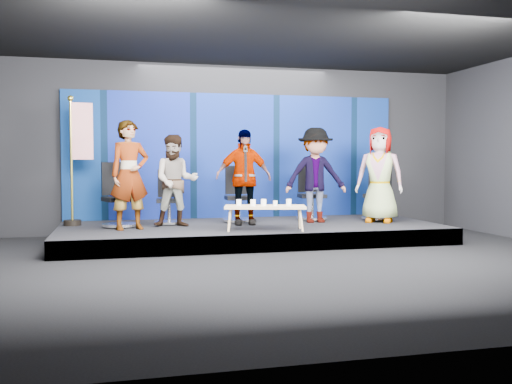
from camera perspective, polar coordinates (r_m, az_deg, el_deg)
ground at (r=8.37m, az=3.50°, el=-7.12°), size 10.00×10.00×0.00m
room_walls at (r=8.29m, az=3.55°, el=9.64°), size 10.02×8.02×3.51m
riser at (r=10.73m, az=-0.48°, el=-4.06°), size 7.00×3.00×0.30m
backdrop at (r=12.07m, az=-2.08°, el=3.62°), size 7.00×0.08×2.60m
chair_a at (r=10.58m, az=-13.57°, el=-1.33°), size 0.84×0.84×1.17m
panelist_a at (r=10.08m, az=-12.52°, el=1.67°), size 0.80×0.65×1.90m
chair_b at (r=10.91m, az=-8.69°, el=-1.40°), size 0.63×0.63×1.03m
panelist_b at (r=10.40m, az=-8.03°, el=1.12°), size 0.87×0.70×1.67m
chair_c at (r=11.17m, az=-1.81°, el=-1.15°), size 0.65×0.65×1.10m
panelist_c at (r=10.65m, az=-1.26°, el=1.50°), size 1.07×0.49×1.78m
chair_d at (r=11.62m, az=5.55°, el=-0.95°), size 0.71×0.71×1.13m
panelist_d at (r=11.09m, az=5.97°, el=1.68°), size 1.25×0.81×1.83m
chair_e at (r=11.87m, az=12.13°, el=-0.90°), size 0.90×0.90×1.15m
panelist_e at (r=11.34m, az=12.26°, el=1.71°), size 1.08×1.01×1.86m
coffee_table at (r=9.77m, az=0.91°, el=-1.58°), size 1.48×0.89×0.42m
mug_a at (r=9.83m, az=-1.73°, el=-1.04°), size 0.09×0.09×0.11m
mug_b at (r=9.73m, az=-0.30°, el=-1.07°), size 0.09×0.09×0.11m
mug_c at (r=9.84m, az=0.77°, el=-1.03°), size 0.09×0.09×0.11m
mug_d at (r=9.76m, az=1.94°, el=-1.12°), size 0.07×0.07×0.09m
mug_e at (r=9.87m, az=3.29°, el=-1.02°), size 0.09×0.09×0.11m
flag_stand at (r=11.03m, az=-17.35°, el=3.37°), size 0.55×0.32×2.39m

